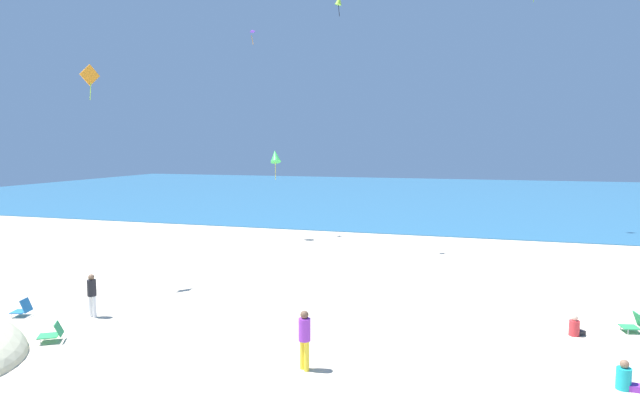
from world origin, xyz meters
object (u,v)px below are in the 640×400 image
object	(u,v)px
person_7	(92,292)
kite_orange	(90,76)
person_2	(305,336)
person_3	(575,328)
kite_lime	(339,1)
beach_chair_far_right	(23,308)
beach_chair_far_left	(53,333)
person_0	(625,379)
kite_green	(275,156)
beach_chair_mid_beach	(634,324)
kite_purple	(252,31)

from	to	relation	value
person_7	kite_orange	size ratio (longest dim) A/B	1.06
person_2	person_3	world-z (taller)	person_2
person_7	kite_lime	xyz separation A→B (m)	(4.95, 13.74, 12.57)
beach_chair_far_right	person_7	bearing A→B (deg)	-179.72
kite_lime	kite_orange	size ratio (longest dim) A/B	0.76
beach_chair_far_left	person_0	xyz separation A→B (m)	(15.57, 1.41, -0.00)
person_3	kite_lime	xyz separation A→B (m)	(-10.51, 10.90, 13.19)
person_0	kite_green	distance (m)	23.99
beach_chair_far_left	beach_chair_far_right	distance (m)	3.28
beach_chair_far_left	person_0	bearing A→B (deg)	153.27
beach_chair_mid_beach	kite_green	xyz separation A→B (m)	(-17.07, 12.73, 4.88)
person_2	person_0	bearing A→B (deg)	133.22
person_3	kite_purple	size ratio (longest dim) A/B	0.67
beach_chair_far_right	beach_chair_mid_beach	bearing A→B (deg)	177.65
person_0	person_2	xyz separation A→B (m)	(-7.74, -1.16, 0.65)
beach_chair_mid_beach	person_3	xyz separation A→B (m)	(-1.81, -0.86, -0.03)
person_2	beach_chair_far_left	bearing A→B (deg)	-53.49
person_7	kite_purple	bearing A→B (deg)	11.74
kite_purple	kite_orange	xyz separation A→B (m)	(-0.71, -14.24, -4.41)
beach_chair_far_left	beach_chair_far_right	size ratio (longest dim) A/B	1.25
beach_chair_far_right	kite_purple	bearing A→B (deg)	-106.60
person_0	kite_lime	world-z (taller)	kite_lime
person_0	person_7	xyz separation A→B (m)	(-16.05, 0.90, 0.59)
beach_chair_far_right	kite_purple	size ratio (longest dim) A/B	0.70
beach_chair_mid_beach	kite_green	distance (m)	21.84
person_2	person_7	distance (m)	8.57
beach_chair_far_right	beach_chair_mid_beach	world-z (taller)	beach_chair_mid_beach
kite_purple	person_2	bearing A→B (deg)	-62.85
beach_chair_mid_beach	person_0	bearing A→B (deg)	63.45
kite_lime	person_3	bearing A→B (deg)	-46.06
beach_chair_far_left	beach_chair_mid_beach	world-z (taller)	beach_chair_mid_beach
person_0	kite_purple	world-z (taller)	kite_purple
beach_chair_far_right	kite_green	distance (m)	17.92
person_2	kite_lime	xyz separation A→B (m)	(-3.37, 15.81, 12.52)
kite_green	kite_lime	bearing A→B (deg)	-29.47
beach_chair_mid_beach	kite_purple	distance (m)	26.78
kite_lime	person_7	bearing A→B (deg)	-109.80
beach_chair_mid_beach	person_2	distance (m)	10.67
beach_chair_far_right	kite_lime	distance (m)	20.80
person_0	kite_orange	xyz separation A→B (m)	(-18.53, 4.26, 8.31)
beach_chair_mid_beach	kite_purple	bearing A→B (deg)	-47.84
person_0	kite_orange	bearing A→B (deg)	171.53
person_3	kite_orange	world-z (taller)	kite_orange
beach_chair_far_left	kite_orange	bearing A→B (deg)	-94.38
person_2	person_7	size ratio (longest dim) A/B	1.06
beach_chair_far_right	kite_purple	world-z (taller)	kite_purple
person_3	kite_lime	size ratio (longest dim) A/B	0.61
beach_chair_far_right	person_7	size ratio (longest dim) A/B	0.46
person_7	beach_chair_far_right	bearing A→B (deg)	111.10
beach_chair_mid_beach	person_3	distance (m)	2.01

